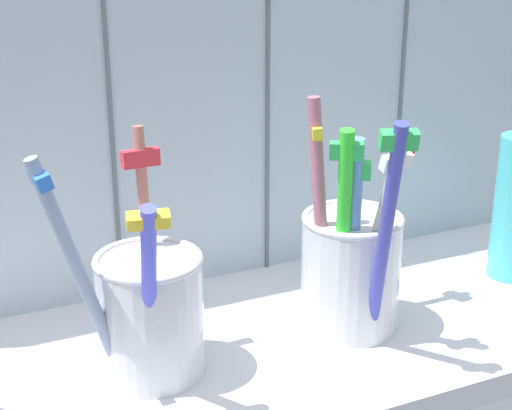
% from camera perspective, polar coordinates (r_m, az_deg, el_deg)
% --- Properties ---
extents(counter_slab, '(0.64, 0.22, 0.02)m').
position_cam_1_polar(counter_slab, '(0.58, -0.32, -10.54)').
color(counter_slab, silver).
rests_on(counter_slab, ground).
extents(tile_wall_back, '(0.64, 0.02, 0.45)m').
position_cam_1_polar(tile_wall_back, '(0.62, -5.07, 12.40)').
color(tile_wall_back, '#B2C1CC').
rests_on(tile_wall_back, ground).
extents(toothbrush_cup_left, '(0.11, 0.10, 0.16)m').
position_cam_1_polar(toothbrush_cup_left, '(0.53, -7.67, -7.39)').
color(toothbrush_cup_left, silver).
rests_on(toothbrush_cup_left, counter_slab).
extents(toothbrush_cup_right, '(0.10, 0.12, 0.18)m').
position_cam_1_polar(toothbrush_cup_right, '(0.58, 6.87, -4.11)').
color(toothbrush_cup_right, silver).
rests_on(toothbrush_cup_right, counter_slab).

